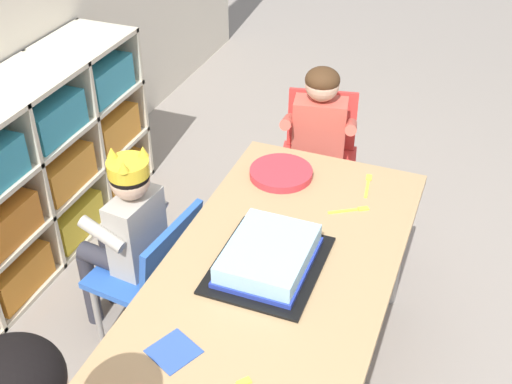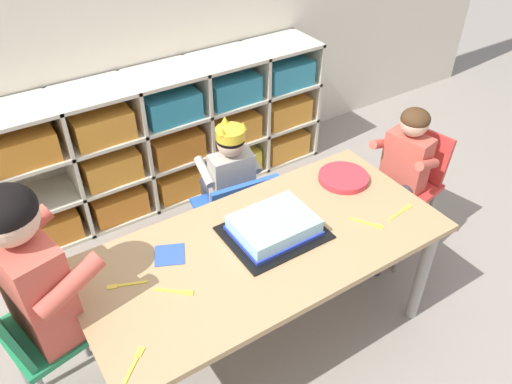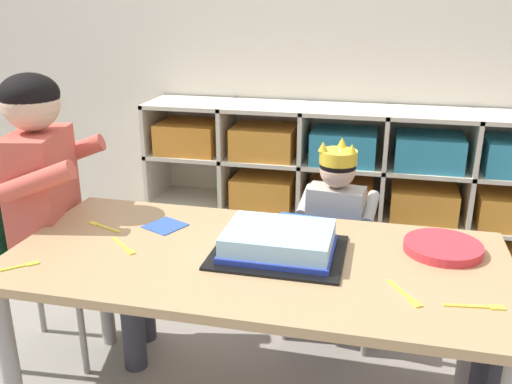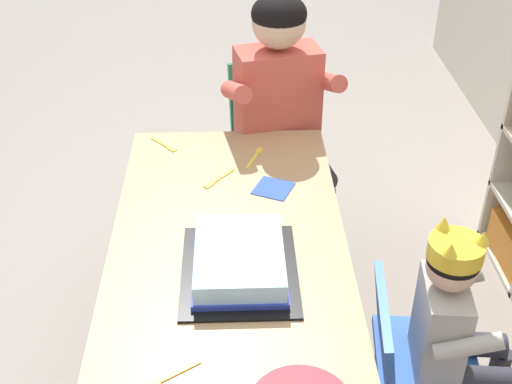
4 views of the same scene
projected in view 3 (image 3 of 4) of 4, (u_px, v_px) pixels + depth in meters
storage_cubby_shelf at (349, 193)px, 2.76m from camera, size 1.99×0.33×0.79m
activity_table at (256, 277)px, 1.62m from camera, size 1.44×0.68×0.59m
classroom_chair_blue at (330, 261)px, 2.11m from camera, size 0.41×0.34×0.55m
child_with_crown at (337, 215)px, 2.14m from camera, size 0.31×0.31×0.80m
classroom_chair_adult_side at (34, 242)px, 1.98m from camera, size 0.40×0.38×0.76m
adult_helper_seated at (60, 190)px, 1.92m from camera, size 0.47×0.45×1.06m
birthday_cake_on_tray at (279, 243)px, 1.60m from camera, size 0.38×0.31×0.08m
paper_plate_stack at (443, 247)px, 1.62m from camera, size 0.23×0.23×0.03m
paper_napkin_square at (165, 226)px, 1.80m from camera, size 0.15×0.15×0.00m
fork_beside_plate_stack at (125, 247)px, 1.65m from camera, size 0.12×0.10×0.00m
fork_by_napkin at (18, 267)px, 1.53m from camera, size 0.11×0.10×0.00m
fork_at_table_front_edge at (406, 295)px, 1.39m from camera, size 0.09×0.13×0.00m
fork_near_child_seat at (478, 307)px, 1.33m from camera, size 0.15×0.03×0.00m
fork_scattered_mid_table at (102, 226)px, 1.80m from camera, size 0.14×0.07×0.00m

